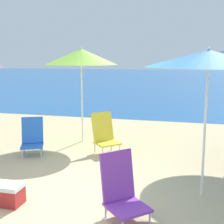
% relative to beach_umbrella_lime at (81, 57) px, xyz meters
% --- Properties ---
extents(ground_plane, '(60.00, 60.00, 0.00)m').
position_rel_beach_umbrella_lime_xyz_m(ground_plane, '(0.79, -2.95, -2.03)').
color(ground_plane, '#C6B284').
extents(sea_water, '(60.00, 40.00, 0.01)m').
position_rel_beach_umbrella_lime_xyz_m(sea_water, '(0.79, 22.90, -2.03)').
color(sea_water, '#1E5699').
rests_on(sea_water, ground).
extents(beach_umbrella_lime, '(1.69, 1.69, 2.26)m').
position_rel_beach_umbrella_lime_xyz_m(beach_umbrella_lime, '(0.00, 0.00, 0.00)').
color(beach_umbrella_lime, white).
rests_on(beach_umbrella_lime, ground).
extents(beach_umbrella_blue, '(1.76, 1.76, 2.17)m').
position_rel_beach_umbrella_lime_xyz_m(beach_umbrella_blue, '(2.74, -2.42, -0.03)').
color(beach_umbrella_blue, white).
rests_on(beach_umbrella_blue, ground).
extents(beach_chair_blue, '(0.61, 0.63, 0.78)m').
position_rel_beach_umbrella_lime_xyz_m(beach_chair_blue, '(-0.67, -1.23, -1.66)').
color(beach_chair_blue, silver).
rests_on(beach_chair_blue, ground).
extents(beach_chair_purple, '(0.72, 0.72, 0.84)m').
position_rel_beach_umbrella_lime_xyz_m(beach_chair_purple, '(1.72, -3.30, -1.67)').
color(beach_chair_purple, silver).
rests_on(beach_chair_purple, ground).
extents(beach_chair_yellow, '(0.71, 0.71, 0.86)m').
position_rel_beach_umbrella_lime_xyz_m(beach_chair_yellow, '(0.76, -0.73, -1.62)').
color(beach_chair_yellow, silver).
rests_on(beach_chair_yellow, ground).
extents(water_bottle, '(0.06, 0.06, 0.28)m').
position_rel_beach_umbrella_lime_xyz_m(water_bottle, '(1.57, -2.98, -1.92)').
color(water_bottle, silver).
rests_on(water_bottle, ground).
extents(cooler_box, '(0.50, 0.29, 0.30)m').
position_rel_beach_umbrella_lime_xyz_m(cooler_box, '(0.07, -3.38, -1.89)').
color(cooler_box, '#B72828').
rests_on(cooler_box, ground).
extents(seagull, '(0.27, 0.11, 0.23)m').
position_rel_beach_umbrella_lime_xyz_m(seagull, '(-0.04, 1.90, -1.90)').
color(seagull, gold).
rests_on(seagull, ground).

